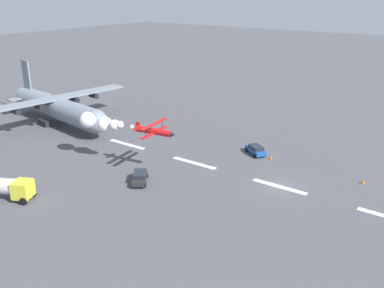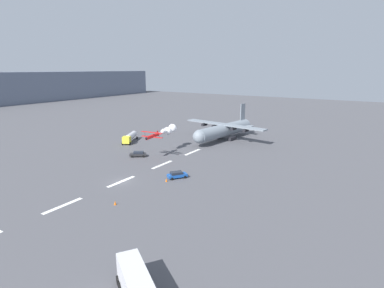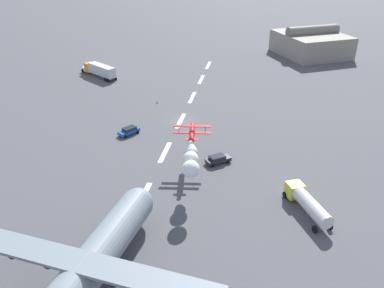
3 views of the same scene
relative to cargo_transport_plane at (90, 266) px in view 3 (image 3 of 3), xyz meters
The scene contains 16 objects.
ground_plane 47.60m from the cargo_transport_plane, behind, with size 440.00×440.00×0.00m, color #4C4C51.
runway_stripe_0 91.21m from the cargo_transport_plane, behind, with size 8.00×0.90×0.01m, color white.
runway_stripe_1 76.66m from the cargo_transport_plane, behind, with size 8.00×0.90×0.01m, color white.
runway_stripe_2 62.12m from the cargo_transport_plane, behind, with size 8.00×0.90×0.01m, color white.
runway_stripe_3 47.60m from the cargo_transport_plane, behind, with size 8.00×0.90×0.01m, color white.
runway_stripe_4 33.10m from the cargo_transport_plane, behind, with size 8.00×0.90×0.01m, color white.
runway_stripe_5 18.69m from the cargo_transport_plane, behind, with size 8.00×0.90×0.01m, color white.
cargo_transport_plane is the anchor object (origin of this frame).
stunt_biplane_red 22.85m from the cargo_transport_plane, 160.66° to the left, with size 16.95×6.54×2.79m.
semi_truck_orange 79.33m from the cargo_transport_plane, 158.49° to the right, with size 10.11×13.25×3.70m.
fuel_tanker_truck 31.40m from the cargo_transport_plane, 126.99° to the left, with size 9.80×6.63×2.90m.
followme_car_yellow 40.07m from the cargo_transport_plane, 167.53° to the right, with size 4.63×3.99×1.52m.
airport_staff_sedan 32.60m from the cargo_transport_plane, 160.86° to the left, with size 4.14×4.72×1.52m.
hangar_building 114.60m from the cargo_transport_plane, 163.15° to the left, with size 29.08×28.13×9.94m.
traffic_cone_near 57.17m from the cargo_transport_plane, behind, with size 0.44×0.44×0.75m, color orange.
traffic_cone_far 42.99m from the cargo_transport_plane, 169.29° to the right, with size 0.44×0.44×0.75m, color orange.
Camera 3 is at (76.50, 16.29, 35.40)m, focal length 36.34 mm.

